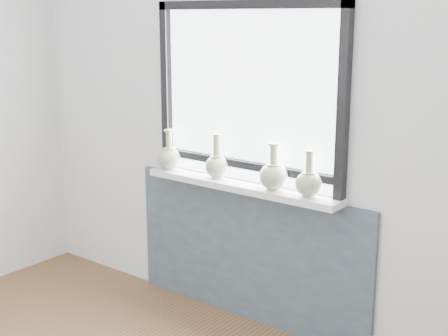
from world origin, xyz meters
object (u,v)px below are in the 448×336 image
Objects in this scene: windowsill at (240,186)px; vase_d at (309,182)px; vase_b at (217,164)px; vase_c at (274,175)px; vase_a at (169,157)px.

vase_d is (0.47, -0.01, 0.10)m from windowsill.
vase_d is at bearing -1.31° from vase_b.
vase_c is 1.05× the size of vase_d.
vase_b is 1.06× the size of vase_d.
vase_b reaches higher than vase_d.
vase_b reaches higher than vase_a.
windowsill is at bearing 177.57° from vase_c.
vase_a reaches higher than vase_d.
vase_a is at bearing -178.82° from windowsill.
vase_c is at bearing -2.43° from windowsill.
vase_c reaches higher than windowsill.
vase_b is at bearing 178.69° from vase_d.
vase_d is (0.65, -0.01, -0.00)m from vase_b.
vase_c reaches higher than vase_d.
vase_a is 0.96× the size of vase_c.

